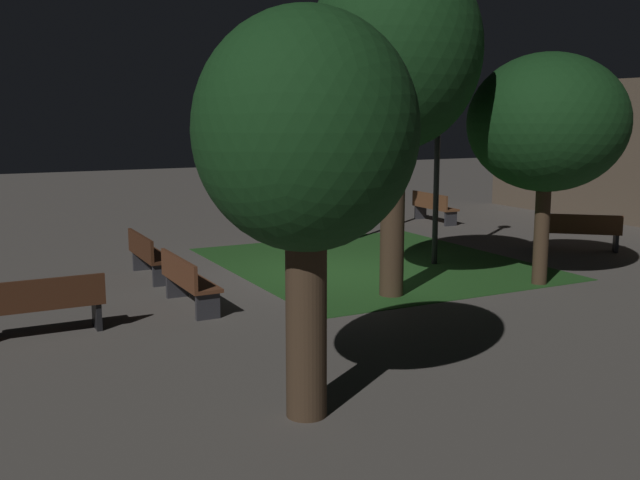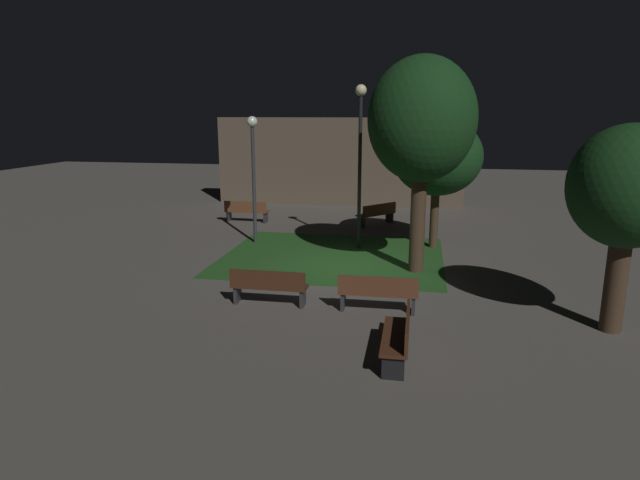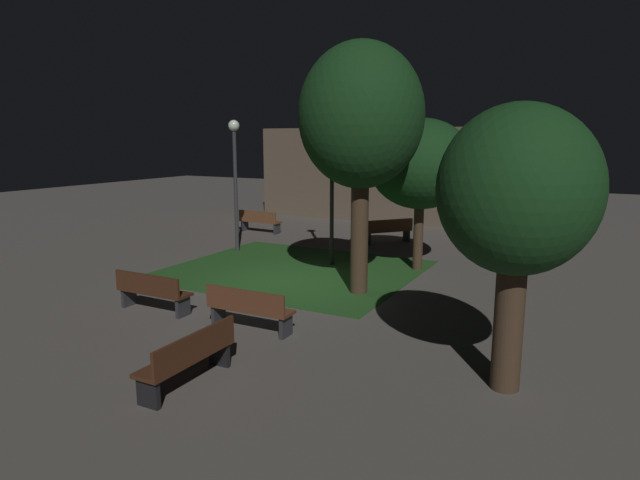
{
  "view_description": "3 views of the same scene",
  "coord_description": "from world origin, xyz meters",
  "views": [
    {
      "loc": [
        12.85,
        -6.87,
        3.19
      ],
      "look_at": [
        -0.49,
        -0.01,
        0.61
      ],
      "focal_mm": 41.35,
      "sensor_mm": 36.0,
      "label": 1
    },
    {
      "loc": [
        2.1,
        -15.13,
        4.46
      ],
      "look_at": [
        -0.89,
        1.12,
        0.55
      ],
      "focal_mm": 30.52,
      "sensor_mm": 36.0,
      "label": 2
    },
    {
      "loc": [
        7.22,
        -11.64,
        3.76
      ],
      "look_at": [
        0.63,
        0.82,
        1.06
      ],
      "focal_mm": 30.16,
      "sensor_mm": 36.0,
      "label": 3
    }
  ],
  "objects": [
    {
      "name": "building_wall_backdrop",
      "position": [
        -1.79,
        11.09,
        2.09
      ],
      "size": [
        11.92,
        0.8,
        4.19
      ],
      "primitive_type": "cube",
      "color": "brown",
      "rests_on": "ground"
    },
    {
      "name": "ground_plane",
      "position": [
        0.0,
        0.0,
        0.0
      ],
      "size": [
        60.0,
        60.0,
        0.0
      ],
      "primitive_type": "plane",
      "color": "#56514C"
    },
    {
      "name": "grass_lawn",
      "position": [
        -0.5,
        1.28,
        0.01
      ],
      "size": [
        6.83,
        6.07,
        0.01
      ],
      "primitive_type": "cube",
      "color": "#23511E",
      "rests_on": "ground"
    },
    {
      "name": "bench_front_right",
      "position": [
        1.86,
        -5.76,
        0.48
      ],
      "size": [
        0.49,
        1.8,
        0.88
      ],
      "color": "#422314",
      "rests_on": "ground"
    },
    {
      "name": "tree_back_right",
      "position": [
        6.14,
        -3.58,
        2.96
      ],
      "size": [
        2.3,
        2.3,
        4.26
      ],
      "color": "#423021",
      "rests_on": "ground"
    },
    {
      "name": "bench_by_lamp",
      "position": [
        0.48,
        6.38,
        0.48
      ],
      "size": [
        1.54,
        1.68,
        0.88
      ],
      "color": "brown",
      "rests_on": "ground"
    },
    {
      "name": "tree_near_wall",
      "position": [
        2.1,
        0.08,
        4.2
      ],
      "size": [
        2.93,
        2.93,
        5.95
      ],
      "color": "#423021",
      "rests_on": "ground"
    },
    {
      "name": "bench_near_trees",
      "position": [
        -4.88,
        6.02,
        0.48
      ],
      "size": [
        1.82,
        0.55,
        0.88
      ],
      "color": "brown",
      "rests_on": "ground"
    },
    {
      "name": "bench_back_row",
      "position": [
        -1.28,
        -3.4,
        0.48
      ],
      "size": [
        1.8,
        0.49,
        0.88
      ],
      "color": "#422314",
      "rests_on": "ground"
    },
    {
      "name": "bench_front_left",
      "position": [
        1.28,
        -3.4,
        0.48
      ],
      "size": [
        1.81,
        0.5,
        0.88
      ],
      "color": "brown",
      "rests_on": "ground"
    },
    {
      "name": "lamp_post_path_center",
      "position": [
        0.18,
        2.41,
        3.52
      ],
      "size": [
        0.36,
        0.36,
        5.29
      ],
      "color": "black",
      "rests_on": "ground"
    },
    {
      "name": "lamp_post_near_wall",
      "position": [
        -3.46,
        2.62,
        2.95
      ],
      "size": [
        0.36,
        0.36,
        4.31
      ],
      "color": "#333338",
      "rests_on": "ground"
    },
    {
      "name": "tree_right_canopy",
      "position": [
        2.63,
        3.06,
        3.02
      ],
      "size": [
        2.91,
        2.91,
        4.3
      ],
      "color": "#423021",
      "rests_on": "ground"
    }
  ]
}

